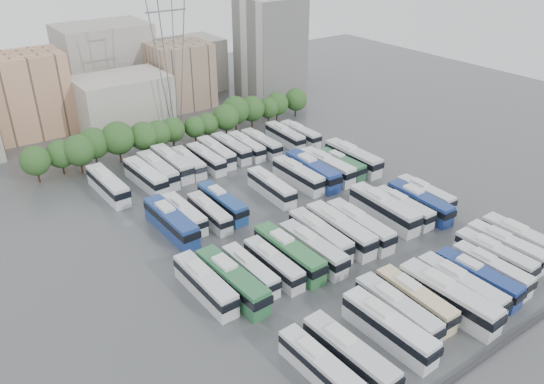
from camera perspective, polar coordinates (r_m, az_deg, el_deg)
ground at (r=84.18m, az=3.92°, el=-3.95°), size 220.00×220.00×0.00m
parapet at (r=67.40m, az=22.63°, el=-15.54°), size 56.00×0.50×0.50m
tree_line at (r=113.93m, az=-10.12°, el=6.91°), size 66.28×7.77×8.39m
city_buildings at (r=137.27m, az=-18.27°, el=11.05°), size 102.00×35.00×20.00m
apartment_tower at (r=141.86m, az=-0.19°, el=15.06°), size 14.00×14.00×26.00m
electricity_pylon at (r=118.10m, az=-11.00°, el=14.80°), size 9.00×6.91×33.83m
bus_r0_s1 at (r=59.22m, az=5.16°, el=-18.11°), size 2.88×11.40×3.55m
bus_r0_s2 at (r=60.43m, az=8.35°, el=-16.93°), size 3.34×12.65×3.93m
bus_r0_s4 at (r=64.31m, az=12.43°, el=-14.03°), size 3.17×12.84×4.00m
bus_r0_s5 at (r=67.06m, az=13.31°, el=-12.20°), size 2.91×12.34×3.86m
bus_r0_s6 at (r=69.35m, az=15.15°, el=-11.03°), size 2.91×11.78×3.67m
bus_r0_s7 at (r=70.30m, az=18.44°, el=-10.67°), size 3.51×13.78×4.29m
bus_r0_s8 at (r=72.96m, az=19.62°, el=-9.49°), size 2.76×12.51×3.92m
bus_r0_s9 at (r=75.30m, az=21.21°, el=-8.61°), size 3.08×12.06×3.75m
bus_r0_s10 at (r=77.81m, az=22.51°, el=-7.69°), size 2.59×11.39×3.57m
bus_r0_s11 at (r=80.79m, az=22.84°, el=-6.31°), size 2.89×11.90×3.71m
bus_r0_s12 at (r=83.50m, az=23.87°, el=-5.37°), size 3.00×11.94×3.72m
bus_r0_s13 at (r=85.80m, az=25.36°, el=-4.70°), size 2.77×12.56×3.94m
bus_r1_s0 at (r=69.71m, az=-7.21°, el=-9.79°), size 2.95×12.46×3.89m
bus_r1_s1 at (r=69.73m, az=-4.32°, el=-9.44°), size 3.51×13.59×4.23m
bus_r1_s2 at (r=72.04m, az=-2.36°, el=-8.39°), size 2.53×10.95×3.43m
bus_r1_s3 at (r=73.06m, az=0.16°, el=-7.72°), size 2.54×11.37×3.56m
bus_r1_s4 at (r=74.70m, az=1.83°, el=-6.56°), size 3.08×13.33×4.17m
bus_r1_s5 at (r=76.02m, az=4.36°, el=-6.06°), size 2.92×12.65×3.96m
bus_r1_s6 at (r=79.07m, az=5.18°, el=-4.63°), size 3.30×12.72×3.96m
bus_r1_s7 at (r=80.52m, az=7.35°, el=-4.00°), size 3.39×13.58×4.23m
bus_r1_s8 at (r=82.02m, az=9.39°, el=-3.57°), size 3.36×13.18×4.10m
bus_r1_s10 at (r=87.18m, az=11.94°, el=-1.74°), size 3.52×13.80×4.30m
bus_r1_s11 at (r=88.86m, az=13.91°, el=-1.60°), size 2.85×11.71×3.65m
bus_r1_s12 at (r=90.76m, az=15.58°, el=-1.07°), size 3.11×12.66×3.95m
bus_r1_s13 at (r=94.20m, az=16.14°, el=-0.19°), size 2.68×11.31×3.53m
bus_r2_s1 at (r=83.33m, az=-10.82°, el=-3.12°), size 3.24×13.50×4.21m
bus_r2_s2 at (r=85.78m, az=-9.42°, el=-2.29°), size 2.62×11.30×3.53m
bus_r2_s3 at (r=85.56m, az=-6.73°, el=-2.19°), size 2.59×11.14×3.48m
bus_r2_s4 at (r=87.93m, az=-5.37°, el=-1.13°), size 2.80×12.11×3.79m
bus_r2_s7 at (r=92.58m, az=-0.08°, el=0.58°), size 3.15×12.22×3.80m
bus_r2_s9 at (r=96.74m, az=2.83°, el=1.84°), size 2.74×12.51×3.92m
bus_r2_s10 at (r=98.30m, az=4.36°, el=2.35°), size 3.59×13.80×4.29m
bus_r2_s11 at (r=100.43m, az=5.94°, el=2.79°), size 3.10×13.19×4.12m
bus_r2_s12 at (r=102.35m, az=7.46°, el=3.02°), size 2.70×11.34×3.54m
bus_r2_s13 at (r=104.54m, az=8.69°, el=3.70°), size 3.13×13.67×4.28m
bus_r3_s0 at (r=97.24m, az=-17.24°, el=0.75°), size 3.30×13.30×4.15m
bus_r3_s2 at (r=98.86m, az=-13.45°, el=1.69°), size 3.40×12.92×4.02m
bus_r3_s3 at (r=100.77m, az=-12.18°, el=2.36°), size 2.87×12.97×4.07m
bus_r3_s4 at (r=102.97m, az=-10.72°, el=3.10°), size 2.88×13.18×4.14m
bus_r3_s5 at (r=103.55m, az=-8.96°, el=3.21°), size 2.97×11.31×3.52m
bus_r3_s6 at (r=104.42m, az=-7.11°, el=3.59°), size 2.56×11.62×3.64m
bus_r3_s7 at (r=106.89m, az=-6.03°, el=4.28°), size 2.97×12.07×3.76m
bus_r3_s8 at (r=108.70m, az=-4.42°, el=4.76°), size 2.64×11.92×3.74m
bus_r3_s9 at (r=109.66m, az=-2.80°, el=4.98°), size 2.82×11.49×3.58m
bus_r3_s10 at (r=110.75m, az=-1.18°, el=5.27°), size 2.60×11.79×3.70m
bus_r3_s12 at (r=114.68m, az=1.40°, el=6.09°), size 3.09×11.95×3.72m
bus_r3_s13 at (r=116.02m, az=3.04°, el=6.29°), size 2.57×11.52×3.61m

